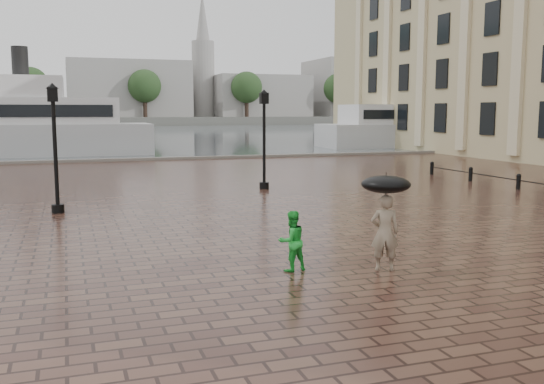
{
  "coord_description": "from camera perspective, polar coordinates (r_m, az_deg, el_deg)",
  "views": [
    {
      "loc": [
        -5.61,
        -12.51,
        3.6
      ],
      "look_at": [
        -0.37,
        2.93,
        1.4
      ],
      "focal_mm": 40.0,
      "sensor_mm": 36.0,
      "label": 1
    }
  ],
  "objects": [
    {
      "name": "ground",
      "position": [
        14.18,
        5.27,
        -7.06
      ],
      "size": [
        300.0,
        300.0,
        0.0
      ],
      "primitive_type": "plane",
      "color": "#39201A",
      "rests_on": "ground"
    },
    {
      "name": "harbour_water",
      "position": [
        104.73,
        -15.73,
        5.42
      ],
      "size": [
        240.0,
        240.0,
        0.0
      ],
      "primitive_type": "plane",
      "color": "#485158",
      "rests_on": "ground"
    },
    {
      "name": "quay_edge",
      "position": [
        45.01,
        -11.53,
        2.93
      ],
      "size": [
        80.0,
        0.6,
        0.3
      ],
      "primitive_type": "cube",
      "color": "slate",
      "rests_on": "ground"
    },
    {
      "name": "far_shore",
      "position": [
        172.63,
        -16.98,
        6.48
      ],
      "size": [
        300.0,
        60.0,
        2.0
      ],
      "primitive_type": "cube",
      "color": "#4C4C47",
      "rests_on": "ground"
    },
    {
      "name": "distant_skyline",
      "position": [
        171.27,
        -0.44,
        9.63
      ],
      "size": [
        102.5,
        22.0,
        33.0
      ],
      "color": "gray",
      "rests_on": "ground"
    },
    {
      "name": "far_trees",
      "position": [
        150.73,
        -16.83,
        9.56
      ],
      "size": [
        188.0,
        8.0,
        13.5
      ],
      "color": "#2D2119",
      "rests_on": "ground"
    },
    {
      "name": "street_lamps",
      "position": [
        27.88,
        -17.52,
        4.7
      ],
      "size": [
        15.44,
        12.44,
        4.4
      ],
      "color": "black",
      "rests_on": "ground"
    },
    {
      "name": "adult_pedestrian",
      "position": [
        13.9,
        10.56,
        -3.77
      ],
      "size": [
        0.75,
        0.63,
        1.74
      ],
      "primitive_type": "imported",
      "rotation": [
        0.0,
        0.0,
        2.75
      ],
      "color": "gray",
      "rests_on": "ground"
    },
    {
      "name": "child_pedestrian",
      "position": [
        13.66,
        1.86,
        -4.63
      ],
      "size": [
        0.76,
        0.65,
        1.37
      ],
      "primitive_type": "imported",
      "rotation": [
        0.0,
        0.0,
        3.35
      ],
      "color": "green",
      "rests_on": "ground"
    },
    {
      "name": "ferry_far",
      "position": [
        64.27,
        14.94,
        6.3
      ],
      "size": [
        23.9,
        6.3,
        7.79
      ],
      "rotation": [
        0.0,
        0.0,
        -0.03
      ],
      "color": "silver",
      "rests_on": "ground"
    },
    {
      "name": "umbrella",
      "position": [
        13.73,
        10.68,
        0.71
      ],
      "size": [
        1.1,
        1.1,
        1.16
      ],
      "color": "black",
      "rests_on": "ground"
    }
  ]
}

